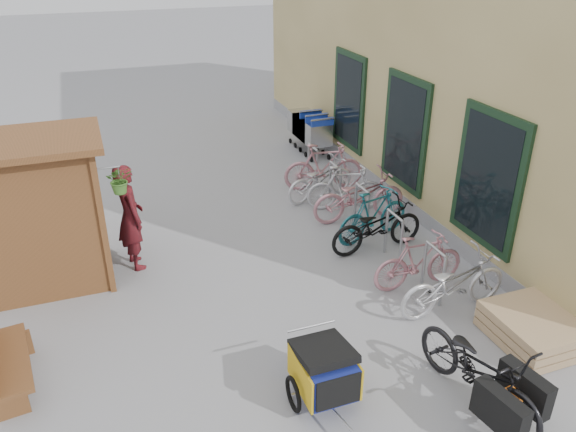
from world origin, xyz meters
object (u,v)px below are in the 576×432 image
object	(u,v)px
shopping_carts	(309,127)
bike_6	(320,180)
pallet_stack	(533,329)
bike_2	(377,226)
cargo_bike	(481,371)
bike_3	(373,215)
kiosk	(28,195)
bike_1	(419,261)
bike_4	(359,196)
bike_5	(345,188)
child_trailer	(324,370)
bike_0	(454,283)
bike_7	(324,167)
bench	(3,357)
person_kiosk	(130,217)

from	to	relation	value
shopping_carts	bike_6	world-z (taller)	shopping_carts
pallet_stack	bike_2	size ratio (longest dim) A/B	0.68
cargo_bike	bike_3	distance (m)	4.15
kiosk	bike_1	bearing A→B (deg)	-21.24
bike_3	bike_4	size ratio (longest dim) A/B	0.86
bike_5	bike_2	bearing A→B (deg)	-170.92
child_trailer	bike_2	distance (m)	3.80
bike_5	bike_6	distance (m)	0.71
bike_0	pallet_stack	bearing A→B (deg)	-150.65
bike_3	bike_5	distance (m)	1.30
shopping_carts	bike_7	distance (m)	2.45
shopping_carts	bike_3	size ratio (longest dim) A/B	1.06
shopping_carts	bench	bearing A→B (deg)	-135.25
child_trailer	bike_4	world-z (taller)	bike_4
shopping_carts	bike_6	bearing A→B (deg)	-107.56
bike_2	bench	bearing A→B (deg)	100.88
bench	bike_2	size ratio (longest dim) A/B	0.80
bike_1	bike_4	world-z (taller)	bike_4
bike_6	child_trailer	bearing A→B (deg)	142.81
bike_6	bike_1	bearing A→B (deg)	167.50
child_trailer	bike_7	size ratio (longest dim) A/B	0.80
pallet_stack	person_kiosk	xyz separation A→B (m)	(-4.87, 3.93, 0.70)
kiosk	bike_0	distance (m)	6.44
shopping_carts	kiosk	bearing A→B (deg)	-145.77
child_trailer	bike_0	world-z (taller)	bike_0
bench	bike_6	world-z (taller)	bench
person_kiosk	cargo_bike	bearing A→B (deg)	-155.83
shopping_carts	bike_3	bearing A→B (deg)	-98.02
kiosk	shopping_carts	xyz separation A→B (m)	(6.28, 4.27, -0.91)
cargo_bike	person_kiosk	bearing A→B (deg)	117.60
bench	bike_7	xyz separation A→B (m)	(6.05, 4.25, 0.08)
bike_1	bike_3	bearing A→B (deg)	-1.05
pallet_stack	cargo_bike	size ratio (longest dim) A/B	0.62
bench	cargo_bike	xyz separation A→B (m)	(5.25, -2.23, 0.04)
bike_7	bike_4	bearing A→B (deg)	-167.70
pallet_stack	bike_6	bearing A→B (deg)	99.40
bike_4	bench	bearing A→B (deg)	115.84
bike_4	bike_2	bearing A→B (deg)	170.99
bike_7	person_kiosk	bearing A→B (deg)	123.87
pallet_stack	bike_6	xyz separation A→B (m)	(-0.89, 5.34, 0.22)
bike_4	bike_5	size ratio (longest dim) A/B	1.20
bench	cargo_bike	world-z (taller)	cargo_bike
bike_2	bike_3	size ratio (longest dim) A/B	1.10
child_trailer	bike_3	xyz separation A→B (m)	(2.44, 3.40, 0.03)
kiosk	person_kiosk	xyz separation A→B (m)	(1.41, 0.06, -0.64)
child_trailer	bike_6	bearing A→B (deg)	67.00
bike_1	bike_5	xyz separation A→B (m)	(0.14, 2.97, 0.01)
bike_2	bike_3	distance (m)	0.41
person_kiosk	bike_7	size ratio (longest dim) A/B	1.04
bike_7	cargo_bike	bearing A→B (deg)	-176.74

